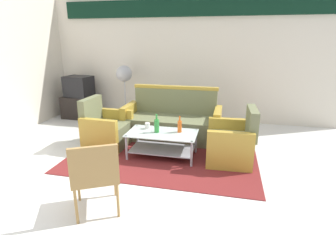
% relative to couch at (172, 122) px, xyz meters
% --- Properties ---
extents(ground_plane, '(14.00, 14.00, 0.00)m').
position_rel_couch_xyz_m(ground_plane, '(0.09, -1.67, -0.32)').
color(ground_plane, white).
extents(wall_back, '(6.52, 0.19, 2.80)m').
position_rel_couch_xyz_m(wall_back, '(0.09, 1.38, 1.16)').
color(wall_back, silver).
rests_on(wall_back, ground).
extents(rug, '(2.98, 2.19, 0.01)m').
position_rel_couch_xyz_m(rug, '(0.02, -0.70, -0.31)').
color(rug, maroon).
rests_on(rug, ground).
extents(couch, '(1.81, 0.76, 0.96)m').
position_rel_couch_xyz_m(couch, '(0.00, 0.00, 0.00)').
color(couch, '#6B704C').
rests_on(couch, rug).
extents(armchair_left, '(0.73, 0.79, 0.85)m').
position_rel_couch_xyz_m(armchair_left, '(-1.06, -0.63, -0.03)').
color(armchair_left, '#6B704C').
rests_on(armchair_left, rug).
extents(armchair_right, '(0.73, 0.79, 0.85)m').
position_rel_couch_xyz_m(armchair_right, '(1.09, -0.77, -0.03)').
color(armchair_right, '#6B704C').
rests_on(armchair_right, rug).
extents(coffee_table, '(1.10, 0.60, 0.40)m').
position_rel_couch_xyz_m(coffee_table, '(0.01, -0.85, -0.04)').
color(coffee_table, silver).
rests_on(coffee_table, rug).
extents(bottle_green, '(0.08, 0.08, 0.30)m').
position_rel_couch_xyz_m(bottle_green, '(-0.08, -0.85, 0.21)').
color(bottle_green, '#2D8C38').
rests_on(bottle_green, coffee_table).
extents(bottle_orange, '(0.07, 0.07, 0.26)m').
position_rel_couch_xyz_m(bottle_orange, '(0.28, -0.76, 0.19)').
color(bottle_orange, '#D85919').
rests_on(bottle_orange, coffee_table).
extents(cup, '(0.08, 0.08, 0.10)m').
position_rel_couch_xyz_m(cup, '(-0.27, -0.72, 0.14)').
color(cup, silver).
rests_on(cup, coffee_table).
extents(tv_stand, '(0.80, 0.50, 0.52)m').
position_rel_couch_xyz_m(tv_stand, '(-2.44, 0.88, -0.06)').
color(tv_stand, black).
rests_on(tv_stand, ground).
extents(television, '(0.66, 0.52, 0.48)m').
position_rel_couch_xyz_m(television, '(-2.44, 0.88, 0.44)').
color(television, black).
rests_on(television, tv_stand).
extents(pedestal_fan, '(0.36, 0.36, 1.27)m').
position_rel_couch_xyz_m(pedestal_fan, '(-1.31, 0.93, 0.70)').
color(pedestal_fan, '#2D2D33').
rests_on(pedestal_fan, ground).
extents(wicker_chair, '(0.65, 0.65, 0.84)m').
position_rel_couch_xyz_m(wicker_chair, '(-0.32, -2.42, 0.18)').
color(wicker_chair, '#AD844C').
rests_on(wicker_chair, ground).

